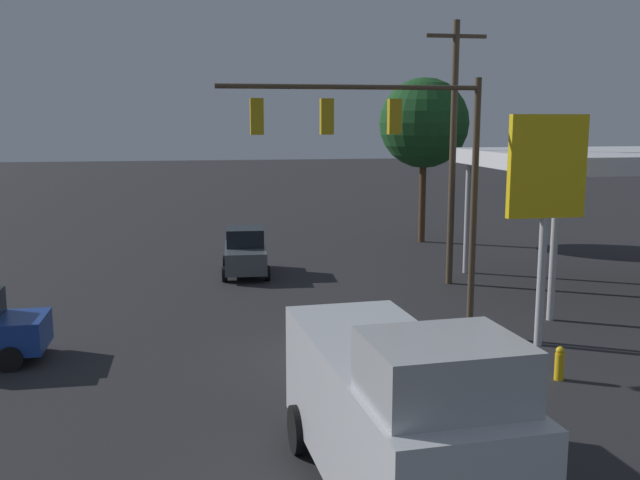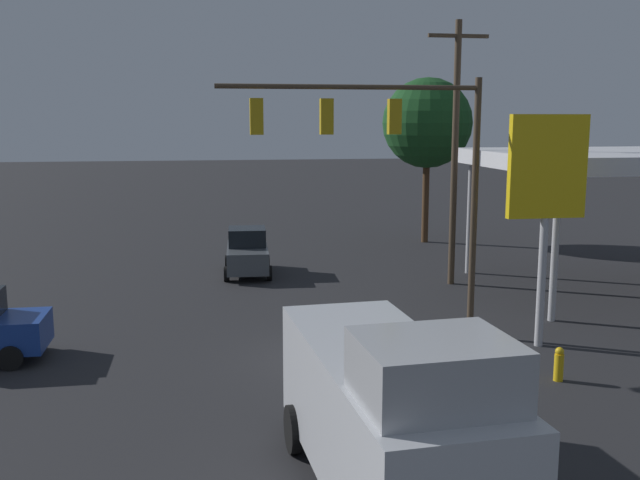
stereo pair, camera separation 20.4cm
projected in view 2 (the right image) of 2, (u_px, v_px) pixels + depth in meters
name	position (u px, v px, depth m)	size (l,w,h in m)	color
ground_plane	(332.00, 358.00, 19.76)	(200.00, 200.00, 0.00)	#262628
traffic_signal_assembly	(386.00, 147.00, 20.43)	(7.66, 0.43, 7.75)	#473828
utility_pole	(455.00, 148.00, 27.87)	(2.40, 0.26, 10.30)	#473828
gas_station_canopy	(632.00, 160.00, 27.13)	(11.12, 8.76, 5.37)	silver
price_sign	(547.00, 179.00, 20.09)	(2.29, 0.27, 6.69)	#B7B7BC
hatchback_crossing	(247.00, 252.00, 30.42)	(2.13, 3.89, 1.97)	#474C51
delivery_truck	(389.00, 414.00, 11.88)	(2.90, 6.93, 3.58)	silver
street_tree	(427.00, 123.00, 37.56)	(4.74, 4.74, 8.75)	#4C331E
fire_hydrant	(559.00, 364.00, 18.01)	(0.24, 0.24, 0.88)	gold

